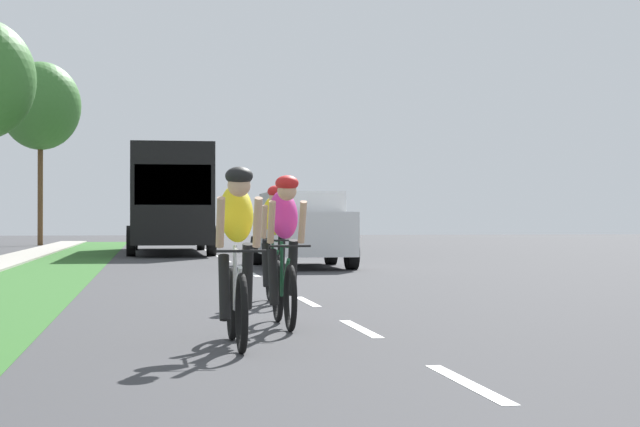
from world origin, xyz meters
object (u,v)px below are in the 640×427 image
Objects in this scene: suv_white at (302,228)px; bus_black at (169,196)px; cyclist_lead at (237,255)px; cyclist_distant at (274,243)px; cyclist_trailing at (284,250)px; street_tree_far at (40,106)px.

bus_black is at bearing 103.49° from suv_white.
cyclist_lead is 1.00× the size of cyclist_distant.
cyclist_trailing and cyclist_distant have the same top height.
bus_black reaches higher than suv_white.
cyclist_trailing is 1.00× the size of cyclist_distant.
cyclist_distant is 0.15× the size of bus_black.
bus_black reaches higher than cyclist_lead.
cyclist_distant is at bearing 85.17° from cyclist_trailing.
street_tree_far is at bearing 99.22° from cyclist_trailing.
cyclist_trailing is at bearing 69.46° from cyclist_lead.
bus_black is 13.68m from street_tree_far.
suv_white is at bearing 81.13° from cyclist_trailing.
suv_white is (1.97, 11.23, 0.14)m from cyclist_distant.
cyclist_trailing is 14.49m from suv_white.
cyclist_lead is at bearing -100.61° from cyclist_distant.
cyclist_lead and cyclist_distant have the same top height.
cyclist_distant is at bearing 79.39° from cyclist_lead.
suv_white is at bearing 80.04° from cyclist_distant.
suv_white is 25.93m from street_tree_far.
cyclist_lead is at bearing -89.89° from bus_black.
street_tree_far is (-8.44, 23.94, 5.32)m from suv_white.
bus_black is (-0.05, 28.19, 1.17)m from cyclist_lead.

